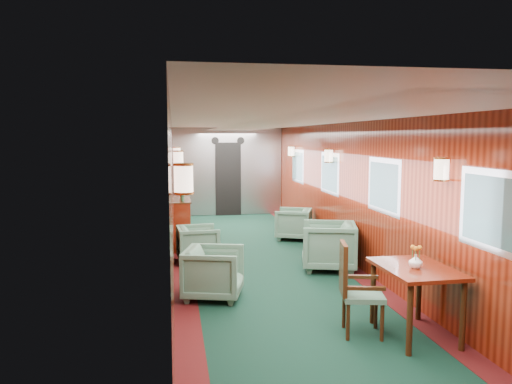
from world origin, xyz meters
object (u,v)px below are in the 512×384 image
(armchair_left_far, at_px, (198,244))
(dining_table, at_px, (416,278))
(credenza, at_px, (182,223))
(armchair_right_near, at_px, (329,246))
(armchair_right_far, at_px, (293,224))
(armchair_left_near, at_px, (214,273))
(side_chair, at_px, (354,285))

(armchair_left_far, bearing_deg, dining_table, -154.46)
(credenza, xyz_separation_m, armchair_left_far, (0.26, -1.20, -0.17))
(armchair_right_near, bearing_deg, armchair_right_far, -164.39)
(armchair_left_near, height_order, armchair_right_near, armchair_right_near)
(side_chair, bearing_deg, armchair_left_far, 126.16)
(armchair_left_near, xyz_separation_m, armchair_right_far, (1.97, 3.60, -0.02))
(armchair_left_near, bearing_deg, armchair_left_far, 18.37)
(armchair_left_near, bearing_deg, dining_table, -113.74)
(side_chair, bearing_deg, armchair_right_near, 90.66)
(credenza, height_order, armchair_right_near, credenza)
(credenza, bearing_deg, dining_table, -63.60)
(armchair_left_near, relative_size, armchair_right_far, 1.05)
(armchair_right_near, bearing_deg, side_chair, 3.96)
(dining_table, bearing_deg, credenza, 115.54)
(armchair_right_far, bearing_deg, side_chair, 14.91)
(dining_table, distance_m, armchair_left_far, 4.23)
(armchair_right_near, distance_m, armchair_right_far, 2.46)
(dining_table, height_order, armchair_left_near, dining_table)
(credenza, bearing_deg, armchair_left_far, -77.97)
(side_chair, bearing_deg, dining_table, -1.88)
(credenza, relative_size, armchair_right_far, 1.70)
(dining_table, bearing_deg, armchair_left_far, 119.68)
(dining_table, height_order, armchair_right_far, dining_table)
(armchair_left_near, bearing_deg, credenza, 21.75)
(credenza, bearing_deg, side_chair, -69.25)
(credenza, distance_m, armchair_left_far, 1.24)
(side_chair, xyz_separation_m, armchair_left_near, (-1.41, 1.48, -0.20))
(armchair_left_near, height_order, armchair_right_far, armchair_left_near)
(dining_table, height_order, credenza, credenza)
(credenza, height_order, armchair_left_far, credenza)
(side_chair, xyz_separation_m, armchair_left_far, (-1.51, 3.47, -0.23))
(dining_table, distance_m, armchair_left_near, 2.63)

